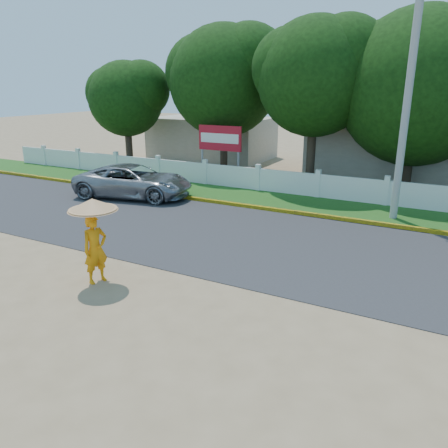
% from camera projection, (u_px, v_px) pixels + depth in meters
% --- Properties ---
extents(ground, '(120.00, 120.00, 0.00)m').
position_uv_depth(ground, '(186.00, 295.00, 10.83)').
color(ground, '#9E8460').
rests_on(ground, ground).
extents(road, '(60.00, 7.00, 0.02)m').
position_uv_depth(road, '(259.00, 241.00, 14.61)').
color(road, '#38383A').
rests_on(road, ground).
extents(grass_verge, '(60.00, 3.50, 0.03)m').
position_uv_depth(grass_verge, '(307.00, 204.00, 19.03)').
color(grass_verge, '#2D601E').
rests_on(grass_verge, ground).
extents(curb, '(40.00, 0.18, 0.16)m').
position_uv_depth(curb, '(294.00, 212.00, 17.58)').
color(curb, yellow).
rests_on(curb, ground).
extents(fence, '(40.00, 0.10, 1.10)m').
position_uv_depth(fence, '(318.00, 186.00, 20.08)').
color(fence, silver).
rests_on(fence, ground).
extents(building_near, '(10.00, 6.00, 3.20)m').
position_uv_depth(building_near, '(407.00, 149.00, 24.14)').
color(building_near, '#B7AD99').
rests_on(building_near, ground).
extents(building_far, '(8.00, 5.00, 2.80)m').
position_uv_depth(building_far, '(212.00, 138.00, 30.85)').
color(building_far, '#B7AD99').
rests_on(building_far, ground).
extents(utility_pole, '(0.28, 0.28, 8.74)m').
position_uv_depth(utility_pole, '(407.00, 103.00, 15.75)').
color(utility_pole, '#999996').
rests_on(utility_pole, ground).
extents(vehicle, '(5.79, 3.63, 1.49)m').
position_uv_depth(vehicle, '(134.00, 181.00, 20.12)').
color(vehicle, gray).
rests_on(vehicle, ground).
extents(monk_with_parasol, '(1.25, 1.25, 2.28)m').
position_uv_depth(monk_with_parasol, '(94.00, 229.00, 11.15)').
color(monk_with_parasol, orange).
rests_on(monk_with_parasol, ground).
extents(billboard, '(2.50, 0.13, 2.95)m').
position_uv_depth(billboard, '(220.00, 141.00, 23.08)').
color(billboard, gray).
rests_on(billboard, ground).
extents(tree_row, '(38.65, 7.85, 8.41)m').
position_uv_depth(tree_row, '(433.00, 86.00, 19.52)').
color(tree_row, '#473828').
rests_on(tree_row, ground).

